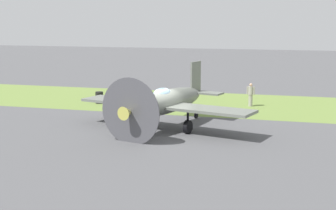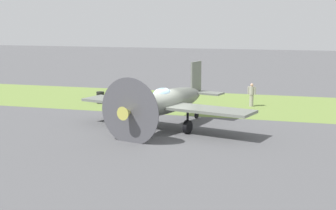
{
  "view_description": "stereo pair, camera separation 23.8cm",
  "coord_description": "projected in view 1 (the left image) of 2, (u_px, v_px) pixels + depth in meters",
  "views": [
    {
      "loc": [
        -7.64,
        27.15,
        6.48
      ],
      "look_at": [
        0.36,
        -1.0,
        1.42
      ],
      "focal_mm": 53.73,
      "sensor_mm": 36.0,
      "label": 1
    },
    {
      "loc": [
        -7.87,
        27.08,
        6.48
      ],
      "look_at": [
        0.36,
        -1.0,
        1.42
      ],
      "focal_mm": 53.73,
      "sensor_mm": 36.0,
      "label": 2
    }
  ],
  "objects": [
    {
      "name": "ground_crew_chief",
      "position": [
        251.0,
        94.0,
        37.34
      ],
      "size": [
        0.62,
        0.38,
        1.73
      ],
      "rotation": [
        0.0,
        0.0,
        6.07
      ],
      "color": "#9E998E",
      "rests_on": "ground"
    },
    {
      "name": "fuel_drum",
      "position": [
        99.0,
        98.0,
        38.7
      ],
      "size": [
        0.6,
        0.6,
        0.9
      ],
      "primitive_type": "cylinder",
      "color": "black",
      "rests_on": "ground"
    },
    {
      "name": "grass_verge",
      "position": [
        206.0,
        103.0,
        38.94
      ],
      "size": [
        120.0,
        11.0,
        0.01
      ],
      "primitive_type": "cube",
      "color": "olive",
      "rests_on": "ground"
    },
    {
      "name": "airplane_lead",
      "position": [
        166.0,
        102.0,
        29.51
      ],
      "size": [
        11.02,
        8.84,
        3.91
      ],
      "rotation": [
        0.0,
        0.0,
        -0.26
      ],
      "color": "slate",
      "rests_on": "ground"
    },
    {
      "name": "ground_plane",
      "position": [
        169.0,
        132.0,
        28.89
      ],
      "size": [
        160.0,
        160.0,
        0.0
      ],
      "primitive_type": "plane",
      "color": "#515154"
    }
  ]
}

